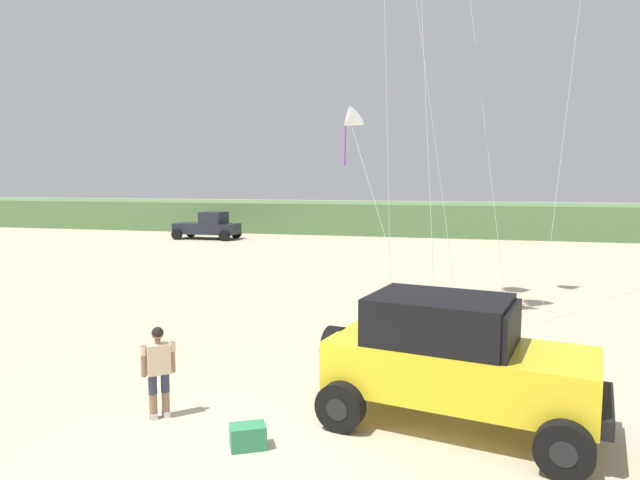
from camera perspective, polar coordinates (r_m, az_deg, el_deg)
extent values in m
plane|color=#C1B293|center=(9.35, -8.61, -21.03)|extent=(220.00, 220.00, 0.00)
cube|color=#567A47|center=(46.75, 5.15, 2.29)|extent=(90.00, 7.79, 2.41)
cube|color=yellow|center=(10.21, 13.77, -12.61)|extent=(4.68, 2.69, 0.90)
cube|color=yellow|center=(9.90, 23.37, -11.29)|extent=(1.42, 1.88, 0.12)
cube|color=black|center=(10.05, 11.93, -7.81)|extent=(2.61, 2.19, 0.80)
cube|color=black|center=(9.84, 18.77, -8.54)|extent=(0.44, 1.66, 0.72)
cube|color=black|center=(10.10, 26.91, -14.94)|extent=(0.56, 1.81, 0.28)
cylinder|color=black|center=(10.88, 1.56, -10.70)|extent=(0.45, 0.82, 0.77)
cylinder|color=black|center=(11.17, 23.98, -14.51)|extent=(0.88, 0.46, 0.84)
cylinder|color=black|center=(11.17, 23.98, -14.51)|extent=(0.43, 0.39, 0.38)
cylinder|color=black|center=(9.27, 23.40, -18.85)|extent=(0.88, 0.46, 0.84)
cylinder|color=black|center=(9.27, 23.40, -18.85)|extent=(0.43, 0.39, 0.38)
cylinder|color=black|center=(11.80, 6.29, -12.91)|extent=(0.88, 0.46, 0.84)
cylinder|color=black|center=(11.80, 6.29, -12.91)|extent=(0.43, 0.39, 0.38)
cylinder|color=black|center=(10.01, 2.06, -16.43)|extent=(0.88, 0.46, 0.84)
cylinder|color=black|center=(10.01, 2.06, -16.43)|extent=(0.43, 0.39, 0.38)
cylinder|color=#8C664C|center=(10.91, -16.45, -15.70)|extent=(0.14, 0.14, 0.49)
cylinder|color=#2D3347|center=(10.78, -16.51, -13.75)|extent=(0.15, 0.15, 0.36)
cube|color=silver|center=(11.02, -16.46, -16.57)|extent=(0.26, 0.27, 0.10)
cylinder|color=#8C664C|center=(10.96, -15.28, -15.58)|extent=(0.14, 0.14, 0.49)
cylinder|color=#2D3347|center=(10.82, -15.34, -13.64)|extent=(0.15, 0.15, 0.36)
cube|color=silver|center=(11.07, -15.30, -16.45)|extent=(0.26, 0.27, 0.10)
cube|color=beige|center=(10.66, -15.99, -11.41)|extent=(0.47, 0.46, 0.54)
cylinder|color=#8C664C|center=(10.61, -17.37, -11.59)|extent=(0.09, 0.09, 0.56)
cylinder|color=beige|center=(10.56, -17.40, -10.60)|extent=(0.11, 0.11, 0.16)
cylinder|color=#8C664C|center=(10.71, -14.63, -11.34)|extent=(0.09, 0.09, 0.56)
cylinder|color=beige|center=(10.66, -14.66, -10.37)|extent=(0.11, 0.11, 0.16)
cylinder|color=#8C664C|center=(10.57, -16.04, -9.81)|extent=(0.10, 0.10, 0.08)
sphere|color=#8C664C|center=(10.53, -16.07, -9.05)|extent=(0.21, 0.21, 0.21)
sphere|color=black|center=(10.51, -16.05, -8.97)|extent=(0.21, 0.21, 0.21)
cube|color=#2D7F51|center=(9.57, -7.28, -19.06)|extent=(0.66, 0.58, 0.38)
cube|color=#1E232D|center=(41.83, -11.33, 1.14)|extent=(4.62, 1.94, 0.76)
cube|color=#1E232D|center=(41.53, -10.68, 2.23)|extent=(1.62, 1.81, 0.84)
cylinder|color=black|center=(42.03, -8.43, 0.70)|extent=(0.76, 0.27, 0.76)
cylinder|color=black|center=(40.12, -9.62, 0.43)|extent=(0.76, 0.27, 0.76)
cylinder|color=black|center=(43.64, -12.88, 0.81)|extent=(0.76, 0.27, 0.76)
cylinder|color=black|center=(41.81, -14.23, 0.55)|extent=(0.76, 0.27, 0.76)
cylinder|color=silver|center=(18.19, 10.83, 14.78)|extent=(2.21, 1.40, 13.98)
cylinder|color=silver|center=(20.59, 23.76, 13.10)|extent=(1.74, 5.01, 13.82)
cone|color=white|center=(17.83, 3.04, 11.92)|extent=(0.99, 0.95, 0.95)
cylinder|color=purple|center=(17.80, 2.55, 9.46)|extent=(0.05, 0.16, 1.22)
cylinder|color=silver|center=(15.74, 6.18, 1.70)|extent=(2.57, 3.71, 6.03)
cylinder|color=silver|center=(18.65, 15.54, 17.28)|extent=(2.19, 1.92, 15.80)
cylinder|color=silver|center=(15.50, 6.65, 17.90)|extent=(0.70, 1.43, 14.78)
cylinder|color=silver|center=(15.52, 10.78, 10.06)|extent=(0.80, 1.86, 10.62)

